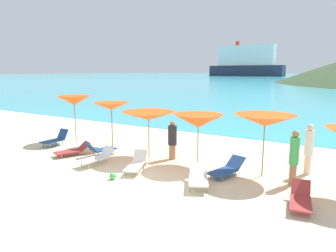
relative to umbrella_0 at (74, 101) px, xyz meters
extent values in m
cube|color=beige|center=(6.19, 6.62, -2.31)|extent=(50.00, 100.00, 0.30)
cylinder|color=#9E7F59|center=(0.00, 0.00, -1.02)|extent=(0.05, 0.05, 2.29)
cone|color=#EF5614|center=(0.00, 0.00, 0.00)|extent=(1.79, 1.79, 0.50)
sphere|color=#9E7F59|center=(0.00, 0.00, 0.16)|extent=(0.07, 0.07, 0.07)
cylinder|color=#9E7F59|center=(2.36, 0.20, -1.12)|extent=(0.05, 0.05, 2.08)
cone|color=#EF5614|center=(2.36, 0.20, -0.17)|extent=(1.80, 1.80, 0.36)
sphere|color=#9E7F59|center=(2.36, 0.20, -0.05)|extent=(0.07, 0.07, 0.07)
cylinder|color=#9E7F59|center=(5.08, -0.54, -1.20)|extent=(0.05, 0.05, 1.91)
cone|color=#EF5614|center=(5.08, -0.54, -0.34)|extent=(2.52, 2.52, 0.37)
sphere|color=#9E7F59|center=(5.08, -0.54, -0.22)|extent=(0.07, 0.07, 0.07)
cylinder|color=#9E7F59|center=(7.31, -0.39, -1.21)|extent=(0.04, 0.04, 1.90)
cone|color=#EF5614|center=(7.31, -0.39, -0.39)|extent=(2.01, 2.01, 0.53)
sphere|color=#9E7F59|center=(7.31, -0.39, -0.22)|extent=(0.07, 0.07, 0.07)
cylinder|color=#9E7F59|center=(9.82, -0.38, -1.10)|extent=(0.05, 0.05, 2.11)
cone|color=#EF5614|center=(9.82, -0.38, -0.15)|extent=(2.22, 2.22, 0.41)
sphere|color=#9E7F59|center=(9.82, -0.38, -0.02)|extent=(0.07, 0.07, 0.07)
cube|color=#1E478C|center=(8.66, -1.20, -1.96)|extent=(0.87, 1.22, 0.05)
cube|color=#1E478C|center=(8.87, -0.45, -1.78)|extent=(0.68, 0.63, 0.41)
cylinder|color=gray|center=(8.32, -1.46, -2.07)|extent=(0.04, 0.04, 0.17)
cylinder|color=gray|center=(8.81, -1.59, -2.07)|extent=(0.04, 0.04, 0.17)
cylinder|color=gray|center=(8.53, -0.72, -2.07)|extent=(0.04, 0.04, 0.17)
cylinder|color=gray|center=(9.02, -0.86, -2.07)|extent=(0.04, 0.04, 0.17)
cube|color=#1E478C|center=(3.14, -1.21, -1.90)|extent=(0.83, 1.13, 0.05)
cube|color=#1E478C|center=(2.93, -1.82, -1.70)|extent=(0.60, 0.48, 0.43)
cylinder|color=gray|center=(3.45, -0.99, -2.04)|extent=(0.04, 0.04, 0.23)
cylinder|color=gray|center=(3.01, -0.85, -2.04)|extent=(0.04, 0.04, 0.23)
cylinder|color=gray|center=(3.23, -1.66, -2.04)|extent=(0.04, 0.04, 0.23)
cylinder|color=gray|center=(2.79, -1.52, -2.04)|extent=(0.04, 0.04, 0.23)
cube|color=#1E478C|center=(-0.17, -1.39, -1.90)|extent=(0.64, 1.06, 0.05)
cube|color=#1E478C|center=(-0.14, -0.73, -1.66)|extent=(0.59, 0.34, 0.51)
cylinder|color=gray|center=(-0.44, -1.70, -2.04)|extent=(0.04, 0.04, 0.23)
cylinder|color=gray|center=(0.08, -1.71, -2.04)|extent=(0.04, 0.04, 0.23)
cylinder|color=gray|center=(-0.41, -0.97, -2.04)|extent=(0.04, 0.04, 0.23)
cylinder|color=gray|center=(0.11, -0.99, -2.04)|extent=(0.04, 0.04, 0.23)
cube|color=#A53333|center=(11.37, -2.52, -1.97)|extent=(0.69, 1.15, 0.05)
cube|color=#A53333|center=(11.27, -1.82, -1.78)|extent=(0.56, 0.45, 0.41)
cylinder|color=gray|center=(11.19, -2.88, -2.08)|extent=(0.04, 0.04, 0.17)
cylinder|color=gray|center=(11.65, -2.81, -2.08)|extent=(0.04, 0.04, 0.17)
cylinder|color=gray|center=(11.08, -2.13, -2.08)|extent=(0.04, 0.04, 0.17)
cylinder|color=gray|center=(11.54, -2.07, -2.08)|extent=(0.04, 0.04, 0.17)
cube|color=white|center=(3.84, -2.61, -1.90)|extent=(0.74, 1.23, 0.05)
cube|color=white|center=(3.95, -1.90, -1.72)|extent=(0.59, 0.41, 0.38)
cylinder|color=gray|center=(3.54, -2.93, -2.04)|extent=(0.04, 0.04, 0.24)
cylinder|color=gray|center=(4.02, -3.01, -2.04)|extent=(0.04, 0.04, 0.24)
cylinder|color=gray|center=(3.67, -2.13, -2.04)|extent=(0.04, 0.04, 0.24)
cylinder|color=gray|center=(4.15, -2.21, -2.04)|extent=(0.04, 0.04, 0.24)
cube|color=#A53333|center=(1.90, -2.19, -1.97)|extent=(0.98, 1.23, 0.05)
cube|color=#A53333|center=(2.19, -1.51, -1.81)|extent=(0.69, 0.62, 0.36)
cylinder|color=gray|center=(1.53, -2.39, -2.08)|extent=(0.04, 0.04, 0.16)
cylinder|color=gray|center=(2.00, -2.59, -2.08)|extent=(0.04, 0.04, 0.16)
cylinder|color=gray|center=(1.84, -1.70, -2.08)|extent=(0.04, 0.04, 0.16)
cylinder|color=gray|center=(2.30, -1.90, -2.08)|extent=(0.04, 0.04, 0.16)
cube|color=white|center=(5.72, -2.39, -1.93)|extent=(0.95, 1.34, 0.05)
cube|color=white|center=(5.41, -1.62, -1.75)|extent=(0.63, 0.61, 0.39)
cylinder|color=gray|center=(5.67, -2.84, -2.06)|extent=(0.04, 0.04, 0.21)
cylinder|color=gray|center=(6.08, -2.67, -2.06)|extent=(0.04, 0.04, 0.21)
cylinder|color=gray|center=(5.34, -2.04, -2.06)|extent=(0.04, 0.04, 0.21)
cylinder|color=gray|center=(5.75, -1.87, -2.06)|extent=(0.04, 0.04, 0.21)
cube|color=white|center=(8.38, -2.55, -1.90)|extent=(1.01, 1.22, 0.05)
cube|color=white|center=(8.05, -1.90, -1.74)|extent=(0.69, 0.63, 0.36)
cylinder|color=gray|center=(8.30, -2.96, -2.04)|extent=(0.04, 0.04, 0.24)
cylinder|color=gray|center=(8.75, -2.74, -2.04)|extent=(0.04, 0.04, 0.24)
cylinder|color=gray|center=(7.96, -2.29, -2.04)|extent=(0.04, 0.04, 0.24)
cylinder|color=gray|center=(8.42, -2.06, -2.04)|extent=(0.04, 0.04, 0.24)
cylinder|color=#A3704C|center=(6.04, -0.19, -1.85)|extent=(0.28, 0.28, 0.62)
cylinder|color=#26262D|center=(6.04, -0.19, -1.13)|extent=(0.37, 0.37, 0.81)
sphere|color=#A3704C|center=(6.04, -0.19, -0.64)|extent=(0.20, 0.20, 0.20)
cylinder|color=#A3704C|center=(10.87, -0.67, -1.81)|extent=(0.22, 0.22, 0.69)
cylinder|color=#3FB259|center=(10.87, -0.67, -1.01)|extent=(0.30, 0.30, 0.90)
sphere|color=#A3704C|center=(10.87, -0.67, -0.46)|extent=(0.23, 0.23, 0.23)
cylinder|color=beige|center=(11.15, 0.68, -1.81)|extent=(0.22, 0.22, 0.70)
cylinder|color=white|center=(11.15, 0.68, -1.00)|extent=(0.30, 0.30, 0.92)
sphere|color=beige|center=(11.15, 0.68, -0.44)|extent=(0.23, 0.23, 0.23)
sphere|color=#3FB259|center=(5.53, -3.36, -2.03)|extent=(0.25, 0.25, 0.25)
cube|color=#262D47|center=(-52.59, 201.24, 1.52)|extent=(53.88, 13.61, 7.32)
cube|color=white|center=(-52.59, 201.24, 12.06)|extent=(40.47, 10.75, 13.76)
cylinder|color=red|center=(-59.21, 201.97, 20.44)|extent=(2.72, 2.72, 3.00)
camera|label=1|loc=(12.23, -10.77, 1.52)|focal=32.12mm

